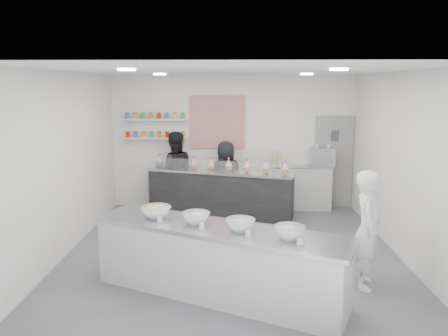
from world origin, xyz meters
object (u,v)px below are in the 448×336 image
at_px(back_bar, 220,193).
at_px(espresso_ledge, 301,187).
at_px(woman_prep, 368,230).
at_px(espresso_machine, 322,157).
at_px(staff_left, 175,171).
at_px(prep_counter, 218,261).
at_px(staff_right, 226,176).

xyz_separation_m(back_bar, espresso_ledge, (1.83, 0.54, 0.00)).
relative_size(espresso_ledge, woman_prep, 0.80).
bearing_deg(espresso_machine, back_bar, -166.62).
height_order(espresso_ledge, staff_left, staff_left).
distance_m(prep_counter, staff_left, 4.21).
bearing_deg(back_bar, espresso_ledge, 32.72).
bearing_deg(woman_prep, staff_left, 54.70).
relative_size(back_bar, espresso_ledge, 2.37).
bearing_deg(back_bar, staff_right, 87.38).
relative_size(prep_counter, staff_right, 2.23).
distance_m(prep_counter, espresso_machine, 4.80).
distance_m(staff_left, staff_right, 1.14).
xyz_separation_m(staff_left, staff_right, (1.14, 0.00, -0.10)).
xyz_separation_m(woman_prep, staff_left, (-3.16, 3.71, 0.06)).
height_order(prep_counter, espresso_machine, espresso_machine).
relative_size(prep_counter, espresso_ledge, 2.63).
xyz_separation_m(espresso_machine, staff_left, (-3.29, -0.18, -0.30)).
height_order(back_bar, staff_left, staff_left).
distance_m(espresso_machine, staff_right, 2.20).
relative_size(prep_counter, back_bar, 1.11).
bearing_deg(staff_left, espresso_machine, 173.56).
height_order(staff_left, staff_right, staff_left).
relative_size(espresso_ledge, staff_left, 0.75).
bearing_deg(espresso_ledge, staff_left, -176.38).
height_order(espresso_ledge, staff_right, staff_right).
bearing_deg(prep_counter, espresso_ledge, 92.37).
distance_m(espresso_ledge, woman_prep, 3.92).
height_order(back_bar, woman_prep, woman_prep).
xyz_separation_m(prep_counter, back_bar, (-0.10, 3.68, 0.01)).
height_order(prep_counter, staff_right, staff_right).
bearing_deg(espresso_machine, staff_left, -176.87).
xyz_separation_m(espresso_ledge, espresso_machine, (0.45, 0.00, 0.69)).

